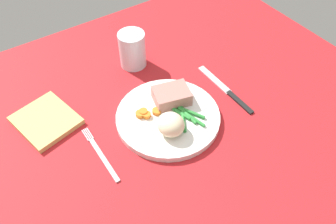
{
  "coord_description": "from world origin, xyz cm",
  "views": [
    {
      "loc": [
        -26.46,
        -47.47,
        64.1
      ],
      "look_at": [
        3.1,
        -3.44,
        4.6
      ],
      "focal_mm": 36.39,
      "sensor_mm": 36.0,
      "label": 1
    }
  ],
  "objects_px": {
    "meat_portion": "(170,95)",
    "water_glass": "(133,52)",
    "knife": "(226,90)",
    "napkin": "(46,120)",
    "fork": "(100,154)",
    "dinner_plate": "(168,117)"
  },
  "relations": [
    {
      "from": "dinner_plate",
      "to": "napkin",
      "type": "relative_size",
      "value": 1.78
    },
    {
      "from": "knife",
      "to": "water_glass",
      "type": "bearing_deg",
      "value": 121.41
    },
    {
      "from": "meat_portion",
      "to": "fork",
      "type": "distance_m",
      "value": 0.22
    },
    {
      "from": "dinner_plate",
      "to": "napkin",
      "type": "bearing_deg",
      "value": 147.87
    },
    {
      "from": "dinner_plate",
      "to": "fork",
      "type": "height_order",
      "value": "dinner_plate"
    },
    {
      "from": "meat_portion",
      "to": "water_glass",
      "type": "bearing_deg",
      "value": 89.74
    },
    {
      "from": "dinner_plate",
      "to": "fork",
      "type": "relative_size",
      "value": 1.49
    },
    {
      "from": "dinner_plate",
      "to": "meat_portion",
      "type": "bearing_deg",
      "value": 49.4
    },
    {
      "from": "dinner_plate",
      "to": "napkin",
      "type": "height_order",
      "value": "dinner_plate"
    },
    {
      "from": "knife",
      "to": "dinner_plate",
      "type": "bearing_deg",
      "value": 177.81
    },
    {
      "from": "knife",
      "to": "napkin",
      "type": "xyz_separation_m",
      "value": [
        -0.42,
        0.16,
        0.0
      ]
    },
    {
      "from": "dinner_plate",
      "to": "meat_portion",
      "type": "relative_size",
      "value": 2.89
    },
    {
      "from": "dinner_plate",
      "to": "knife",
      "type": "relative_size",
      "value": 1.21
    },
    {
      "from": "fork",
      "to": "knife",
      "type": "height_order",
      "value": "knife"
    },
    {
      "from": "water_glass",
      "to": "fork",
      "type": "bearing_deg",
      "value": -133.58
    },
    {
      "from": "meat_portion",
      "to": "fork",
      "type": "relative_size",
      "value": 0.52
    },
    {
      "from": "fork",
      "to": "water_glass",
      "type": "bearing_deg",
      "value": 44.44
    },
    {
      "from": "fork",
      "to": "dinner_plate",
      "type": "bearing_deg",
      "value": -1.16
    },
    {
      "from": "meat_portion",
      "to": "water_glass",
      "type": "xyz_separation_m",
      "value": [
        0.0,
        0.18,
        0.01
      ]
    },
    {
      "from": "knife",
      "to": "napkin",
      "type": "bearing_deg",
      "value": 158.44
    },
    {
      "from": "dinner_plate",
      "to": "napkin",
      "type": "distance_m",
      "value": 0.29
    },
    {
      "from": "fork",
      "to": "napkin",
      "type": "bearing_deg",
      "value": 110.49
    }
  ]
}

